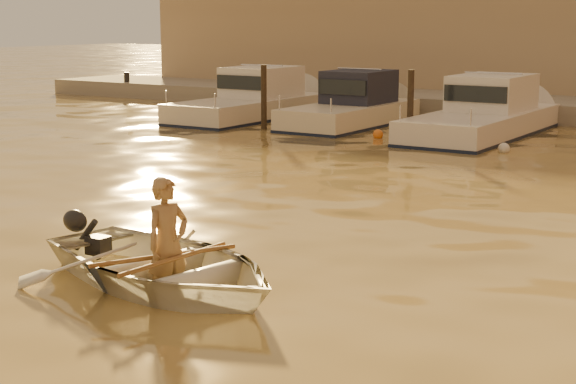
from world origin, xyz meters
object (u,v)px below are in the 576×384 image
Objects in this scene: dinghy at (163,265)px; moored_boat_0 at (251,100)px; person at (168,244)px; moored_boat_1 at (350,106)px; moored_boat_2 at (483,114)px.

dinghy is 19.49m from moored_boat_0.
moored_boat_0 is at bearing 43.17° from person.
moored_boat_1 reaches higher than person.
dinghy is 0.48× the size of moored_boat_2.
dinghy is at bearing -69.16° from moored_boat_1.
person is (0.10, -0.02, 0.30)m from dinghy.
person is 16.72m from moored_boat_2.
moored_boat_0 is (-10.23, 16.58, 0.34)m from dinghy.
moored_boat_1 is at bearing 180.00° from moored_boat_2.
moored_boat_2 is at bearing 17.67° from dinghy.
moored_boat_0 is at bearing 180.00° from moored_boat_2.
person is 17.80m from moored_boat_1.
moored_boat_1 is (3.92, 0.00, 0.00)m from moored_boat_0.
moored_boat_2 is (-1.86, 16.58, 0.34)m from dinghy.
moored_boat_2 is (8.38, 0.00, 0.00)m from moored_boat_0.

